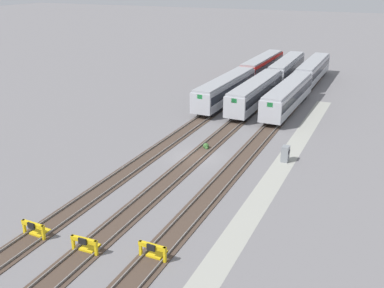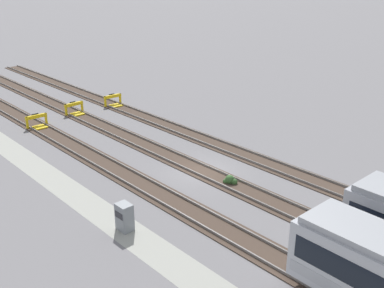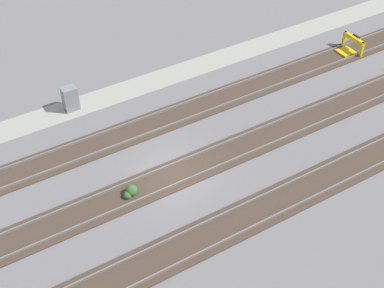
{
  "view_description": "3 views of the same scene",
  "coord_description": "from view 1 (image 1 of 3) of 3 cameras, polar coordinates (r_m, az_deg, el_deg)",
  "views": [
    {
      "loc": [
        -38.71,
        -17.0,
        17.45
      ],
      "look_at": [
        -1.09,
        0.0,
        1.8
      ],
      "focal_mm": 42.0,
      "sensor_mm": 36.0,
      "label": 1
    },
    {
      "loc": [
        21.01,
        -20.3,
        13.64
      ],
      "look_at": [
        -1.09,
        0.0,
        1.8
      ],
      "focal_mm": 42.0,
      "sensor_mm": 36.0,
      "label": 2
    },
    {
      "loc": [
        9.79,
        18.14,
        20.68
      ],
      "look_at": [
        -1.09,
        0.0,
        1.8
      ],
      "focal_mm": 50.0,
      "sensor_mm": 36.0,
      "label": 3
    }
  ],
  "objects": [
    {
      "name": "subway_car_front_row_left_inner",
      "position": [
        63.51,
        8.12,
        6.51
      ],
      "size": [
        18.03,
        3.05,
        3.7
      ],
      "color": "#ADAFB7",
      "rests_on": "ground"
    },
    {
      "name": "subway_car_back_row_leftmost",
      "position": [
        62.46,
        12.1,
        6.02
      ],
      "size": [
        18.05,
        3.14,
        3.7
      ],
      "color": "#ADAFB7",
      "rests_on": "ground"
    },
    {
      "name": "electrical_cabinet",
      "position": [
        45.36,
        11.77,
        -1.23
      ],
      "size": [
        0.9,
        0.73,
        1.6
      ],
      "color": "gray",
      "rests_on": "ground"
    },
    {
      "name": "weed_clump",
      "position": [
        47.95,
        1.8,
        -0.28
      ],
      "size": [
        0.92,
        0.7,
        0.64
      ],
      "color": "#38602D",
      "rests_on": "ground"
    },
    {
      "name": "subway_car_front_row_rightmost",
      "position": [
        80.78,
        15.11,
        9.06
      ],
      "size": [
        18.0,
        2.85,
        3.7
      ],
      "color": "#ADAFB7",
      "rests_on": "ground"
    },
    {
      "name": "ground_plane",
      "position": [
        45.74,
        0.56,
        -1.67
      ],
      "size": [
        400.0,
        400.0,
        0.0
      ],
      "primitive_type": "plane",
      "color": "slate"
    },
    {
      "name": "subway_car_front_row_right_inner",
      "position": [
        82.55,
        8.92,
        9.76
      ],
      "size": [
        18.03,
        3.05,
        3.7
      ],
      "color": "red",
      "rests_on": "ground"
    },
    {
      "name": "bumper_stop_near_inner_track",
      "position": [
        31.57,
        -13.22,
        -12.31
      ],
      "size": [
        1.37,
        2.01,
        1.22
      ],
      "color": "gold",
      "rests_on": "ground"
    },
    {
      "name": "bumper_stop_nearest_track",
      "position": [
        30.27,
        -4.8,
        -13.35
      ],
      "size": [
        1.35,
        2.0,
        1.22
      ],
      "color": "gold",
      "rests_on": "ground"
    },
    {
      "name": "subway_car_front_row_centre",
      "position": [
        64.86,
        4.3,
        6.96
      ],
      "size": [
        18.05,
        3.17,
        3.7
      ],
      "color": "#ADAFB7",
      "rests_on": "ground"
    },
    {
      "name": "bumper_stop_middle_track",
      "position": [
        34.24,
        -19.16,
        -10.17
      ],
      "size": [
        1.37,
        2.01,
        1.22
      ],
      "color": "gold",
      "rests_on": "ground"
    },
    {
      "name": "rail_track_nearest",
      "position": [
        44.25,
        5.87,
        -2.51
      ],
      "size": [
        90.0,
        2.24,
        0.21
      ],
      "color": "#47382D",
      "rests_on": "ground"
    },
    {
      "name": "rail_track_near_inner",
      "position": [
        45.72,
        0.56,
        -1.61
      ],
      "size": [
        90.0,
        2.24,
        0.21
      ],
      "color": "#47382D",
      "rests_on": "ground"
    },
    {
      "name": "rail_track_middle",
      "position": [
        47.56,
        -4.37,
        -0.77
      ],
      "size": [
        90.0,
        2.24,
        0.21
      ],
      "color": "#47382D",
      "rests_on": "ground"
    },
    {
      "name": "subway_car_front_row_leftmost",
      "position": [
        81.22,
        11.93,
        9.39
      ],
      "size": [
        18.05,
        3.15,
        3.7
      ],
      "color": "#ADAFB7",
      "rests_on": "ground"
    },
    {
      "name": "service_walkway",
      "position": [
        43.3,
        10.92,
        -3.4
      ],
      "size": [
        54.0,
        2.0,
        0.01
      ],
      "primitive_type": "cube",
      "color": "#9E9E93",
      "rests_on": "ground"
    }
  ]
}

